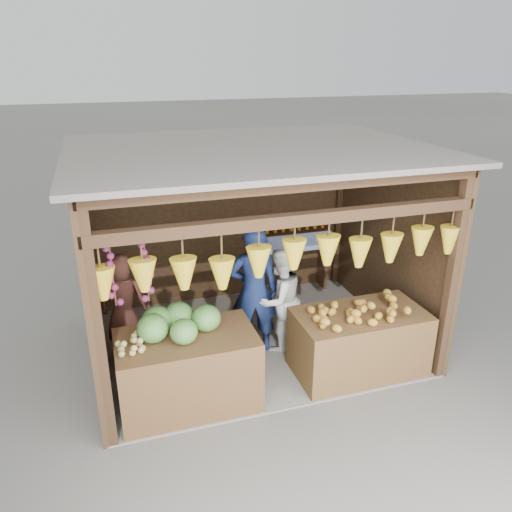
{
  "coord_description": "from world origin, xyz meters",
  "views": [
    {
      "loc": [
        -1.76,
        -5.68,
        3.67
      ],
      "look_at": [
        0.02,
        -0.1,
        1.31
      ],
      "focal_mm": 35.0,
      "sensor_mm": 36.0,
      "label": 1
    }
  ],
  "objects_px": {
    "man_standing": "(254,291)",
    "vendor_seated": "(123,299)",
    "woman_standing": "(280,300)",
    "counter_left": "(188,371)",
    "counter_right": "(358,342)"
  },
  "relations": [
    {
      "from": "man_standing",
      "to": "woman_standing",
      "type": "distance_m",
      "value": 0.37
    },
    {
      "from": "counter_right",
      "to": "man_standing",
      "type": "distance_m",
      "value": 1.45
    },
    {
      "from": "vendor_seated",
      "to": "woman_standing",
      "type": "bearing_deg",
      "value": -170.75
    },
    {
      "from": "woman_standing",
      "to": "man_standing",
      "type": "bearing_deg",
      "value": -28.83
    },
    {
      "from": "counter_left",
      "to": "vendor_seated",
      "type": "relative_size",
      "value": 1.32
    },
    {
      "from": "man_standing",
      "to": "woman_standing",
      "type": "height_order",
      "value": "man_standing"
    },
    {
      "from": "man_standing",
      "to": "woman_standing",
      "type": "relative_size",
      "value": 1.22
    },
    {
      "from": "counter_left",
      "to": "man_standing",
      "type": "height_order",
      "value": "man_standing"
    },
    {
      "from": "man_standing",
      "to": "vendor_seated",
      "type": "xyz_separation_m",
      "value": [
        -1.62,
        0.21,
        0.04
      ]
    },
    {
      "from": "man_standing",
      "to": "vendor_seated",
      "type": "distance_m",
      "value": 1.63
    },
    {
      "from": "counter_left",
      "to": "man_standing",
      "type": "distance_m",
      "value": 1.41
    },
    {
      "from": "counter_right",
      "to": "vendor_seated",
      "type": "distance_m",
      "value": 2.94
    },
    {
      "from": "counter_right",
      "to": "man_standing",
      "type": "relative_size",
      "value": 0.91
    },
    {
      "from": "counter_right",
      "to": "counter_left",
      "type": "bearing_deg",
      "value": -179.94
    },
    {
      "from": "counter_right",
      "to": "vendor_seated",
      "type": "height_order",
      "value": "vendor_seated"
    }
  ]
}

